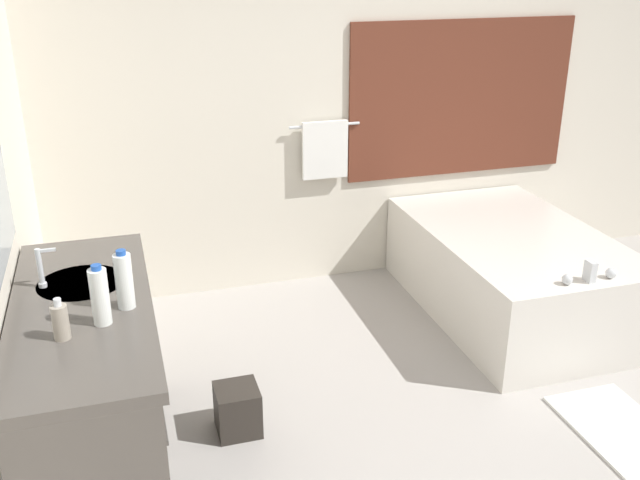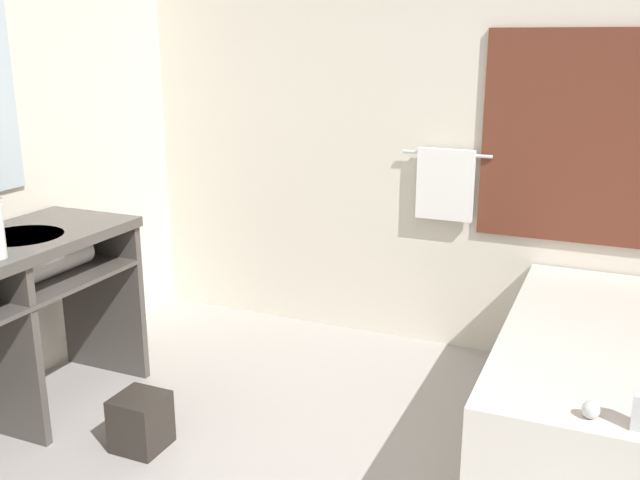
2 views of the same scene
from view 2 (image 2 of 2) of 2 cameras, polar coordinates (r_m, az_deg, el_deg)
wall_back_with_blinds at (r=4.00m, az=15.08°, el=9.28°), size 7.40×0.13×2.70m
bathtub at (r=3.36m, az=23.54°, el=-11.19°), size 1.07×1.73×0.69m
waste_bin at (r=3.36m, az=-14.14°, el=-13.92°), size 0.21×0.21×0.25m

